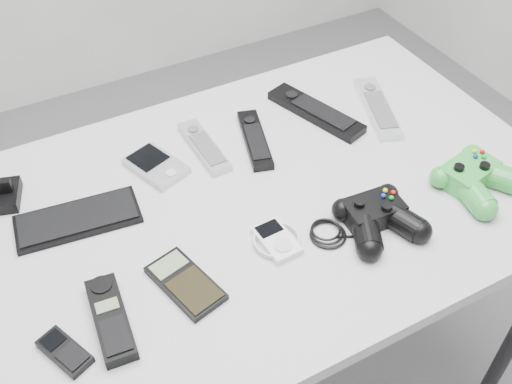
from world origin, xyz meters
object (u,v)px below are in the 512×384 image
desk (264,217)px  mp3_player (277,240)px  calculator (185,283)px  controller_black (378,215)px  pda (156,165)px  remote_black_b (316,111)px  remote_silver_b (378,107)px  mobile_phone (65,351)px  cordless_handset (111,318)px  controller_green (476,176)px  remote_silver_a (204,146)px  pda_keyboard (78,219)px  remote_black_a (255,139)px

desk → mp3_player: bearing=-109.2°
calculator → controller_black: 0.38m
pda → remote_black_b: (0.39, -0.00, 0.00)m
calculator → desk: bearing=16.1°
remote_silver_b → mobile_phone: remote_silver_b is taller
controller_black → cordless_handset: bearing=-178.5°
remote_silver_b → desk: bearing=-142.0°
desk → mp3_player: mp3_player is taller
remote_black_b → mp3_player: 0.40m
desk → pda: bearing=133.8°
mobile_phone → controller_green: bearing=-24.1°
desk → mobile_phone: (-0.45, -0.17, 0.08)m
remote_silver_a → cordless_handset: cordless_handset is taller
pda → mobile_phone: size_ratio=1.34×
pda → remote_silver_a: (0.11, 0.01, -0.00)m
desk → pda_keyboard: bearing=163.8°
mobile_phone → calculator: (0.22, 0.03, -0.00)m
desk → cordless_handset: (-0.37, -0.15, 0.08)m
pda_keyboard → controller_green: bearing=-14.3°
remote_silver_b → mp3_player: size_ratio=2.37×
remote_black_a → mobile_phone: 0.60m
mobile_phone → cordless_handset: cordless_handset is taller
pda_keyboard → controller_green: controller_green is taller
remote_black_b → mp3_player: size_ratio=2.60×
desk → remote_black_b: bearing=37.0°
remote_black_a → cordless_handset: (-0.43, -0.30, 0.00)m
remote_silver_b → cordless_handset: 0.78m
pda → cordless_handset: size_ratio=0.76×
remote_silver_a → remote_silver_b: (0.42, -0.06, 0.00)m
remote_black_a → mp3_player: 0.29m
desk → pda: size_ratio=9.46×
pda_keyboard → mp3_player: size_ratio=2.45×
pda_keyboard → pda: pda is taller
remote_silver_a → calculator: remote_silver_a is taller
remote_silver_a → remote_black_b: bearing=-2.6°
remote_silver_a → remote_silver_b: bearing=-9.4°
remote_silver_a → controller_black: (0.20, -0.36, 0.02)m
remote_silver_b → remote_silver_a: bearing=-168.7°
remote_black_b → cordless_handset: bearing=-170.0°
remote_silver_b → calculator: size_ratio=1.54×
pda_keyboard → calculator: same height
desk → remote_silver_a: remote_silver_a is taller
pda → remote_black_a: 0.22m
remote_silver_a → mp3_player: bearing=-89.3°
controller_black → pda: bearing=136.3°
cordless_handset → desk: bearing=27.5°
remote_black_b → mobile_phone: 0.76m
pda_keyboard → remote_black_a: (0.41, 0.05, 0.00)m
pda → remote_silver_b: (0.53, -0.05, 0.00)m
pda → remote_silver_b: bearing=-25.7°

